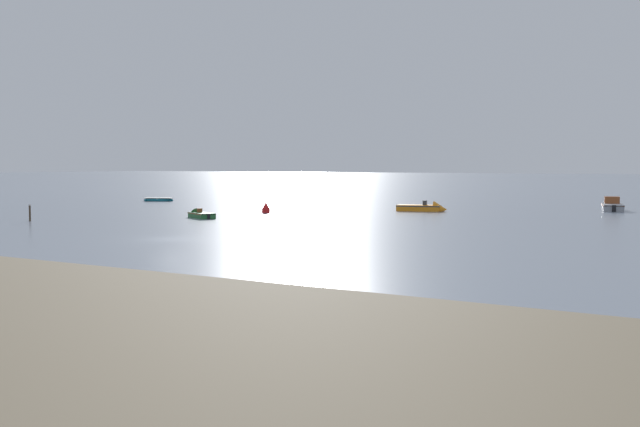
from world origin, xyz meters
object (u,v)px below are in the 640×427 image
Objects in this scene: motorboat_moored_0 at (612,207)px; motorboat_moored_2 at (199,216)px; rowboat_moored_0 at (158,200)px; channel_buoy at (266,209)px; motorboat_moored_3 at (426,209)px; mooring_post_near at (30,213)px.

motorboat_moored_0 is 48.15m from motorboat_moored_2.
channel_buoy is at bearing -49.87° from rowboat_moored_0.
motorboat_moored_2 is at bearing 122.35° from motorboat_moored_0.
rowboat_moored_0 is 0.79× the size of motorboat_moored_3.
rowboat_moored_0 is 2.66× the size of mooring_post_near.
motorboat_moored_3 is (15.18, 21.87, 0.06)m from motorboat_moored_2.
mooring_post_near is (-43.45, -47.24, 0.40)m from motorboat_moored_0.
channel_buoy is at bearing -67.78° from motorboat_moored_2.
motorboat_moored_0 is at bearing 47.40° from mooring_post_near.
mooring_post_near is at bearing -88.50° from rowboat_moored_0.
motorboat_moored_2 is 16.06m from mooring_post_near.
motorboat_moored_3 is (-17.85, -13.16, -0.09)m from motorboat_moored_0.
channel_buoy reaches higher than rowboat_moored_0.
channel_buoy is at bearing -154.82° from motorboat_moored_3.
motorboat_moored_3 is 3.39× the size of mooring_post_near.
rowboat_moored_0 is 36.76m from motorboat_moored_2.
mooring_post_near reaches higher than motorboat_moored_3.
channel_buoy is at bearing 113.74° from motorboat_moored_0.
channel_buoy is 25.05m from mooring_post_near.
motorboat_moored_3 is 42.62m from mooring_post_near.
mooring_post_near is at bearing 78.10° from motorboat_moored_2.
rowboat_moored_0 is 32.22m from channel_buoy.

